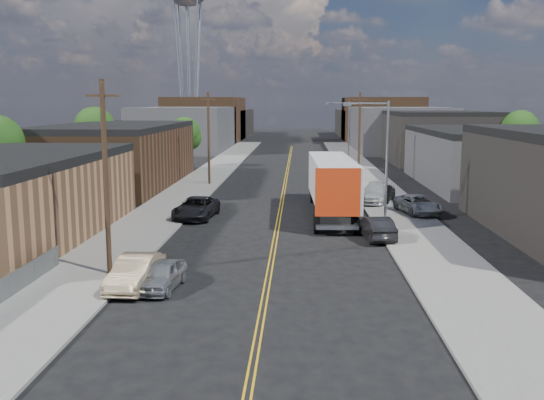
# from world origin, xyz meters

# --- Properties ---
(ground) EXTENTS (260.00, 260.00, 0.00)m
(ground) POSITION_xyz_m (0.00, 60.00, 0.00)
(ground) COLOR black
(ground) RESTS_ON ground
(centerline) EXTENTS (0.32, 120.00, 0.01)m
(centerline) POSITION_xyz_m (0.00, 45.00, 0.01)
(centerline) COLOR gold
(centerline) RESTS_ON ground
(sidewalk_left) EXTENTS (5.00, 140.00, 0.15)m
(sidewalk_left) POSITION_xyz_m (-9.50, 45.00, 0.07)
(sidewalk_left) COLOR slate
(sidewalk_left) RESTS_ON ground
(sidewalk_right) EXTENTS (5.00, 140.00, 0.15)m
(sidewalk_right) POSITION_xyz_m (9.50, 45.00, 0.07)
(sidewalk_right) COLOR slate
(sidewalk_right) RESTS_ON ground
(warehouse_brown) EXTENTS (12.00, 26.00, 6.60)m
(warehouse_brown) POSITION_xyz_m (-18.00, 44.00, 3.30)
(warehouse_brown) COLOR #442D1B
(warehouse_brown) RESTS_ON ground
(industrial_right_b) EXTENTS (14.00, 24.00, 6.10)m
(industrial_right_b) POSITION_xyz_m (22.00, 46.00, 3.05)
(industrial_right_b) COLOR #343436
(industrial_right_b) RESTS_ON ground
(industrial_right_c) EXTENTS (14.00, 22.00, 7.60)m
(industrial_right_c) POSITION_xyz_m (22.00, 72.00, 3.80)
(industrial_right_c) COLOR black
(industrial_right_c) RESTS_ON ground
(skyline_left_a) EXTENTS (16.00, 30.00, 8.00)m
(skyline_left_a) POSITION_xyz_m (-20.00, 95.00, 4.00)
(skyline_left_a) COLOR #343436
(skyline_left_a) RESTS_ON ground
(skyline_right_a) EXTENTS (16.00, 30.00, 8.00)m
(skyline_right_a) POSITION_xyz_m (20.00, 95.00, 4.00)
(skyline_right_a) COLOR #343436
(skyline_right_a) RESTS_ON ground
(skyline_left_b) EXTENTS (16.00, 26.00, 10.00)m
(skyline_left_b) POSITION_xyz_m (-20.00, 120.00, 5.00)
(skyline_left_b) COLOR #442D1B
(skyline_left_b) RESTS_ON ground
(skyline_right_b) EXTENTS (16.00, 26.00, 10.00)m
(skyline_right_b) POSITION_xyz_m (20.00, 120.00, 5.00)
(skyline_right_b) COLOR #442D1B
(skyline_right_b) RESTS_ON ground
(skyline_left_c) EXTENTS (16.00, 40.00, 7.00)m
(skyline_left_c) POSITION_xyz_m (-20.00, 140.00, 3.50)
(skyline_left_c) COLOR black
(skyline_left_c) RESTS_ON ground
(skyline_right_c) EXTENTS (16.00, 40.00, 7.00)m
(skyline_right_c) POSITION_xyz_m (20.00, 140.00, 3.50)
(skyline_right_c) COLOR black
(skyline_right_c) RESTS_ON ground
(streetlight_near) EXTENTS (3.39, 0.25, 9.00)m
(streetlight_near) POSITION_xyz_m (7.60, 25.00, 5.33)
(streetlight_near) COLOR gray
(streetlight_near) RESTS_ON ground
(streetlight_far) EXTENTS (3.39, 0.25, 9.00)m
(streetlight_far) POSITION_xyz_m (7.60, 60.00, 5.33)
(streetlight_far) COLOR gray
(streetlight_far) RESTS_ON ground
(utility_pole_left_near) EXTENTS (1.60, 0.26, 10.00)m
(utility_pole_left_near) POSITION_xyz_m (-8.20, 10.00, 5.14)
(utility_pole_left_near) COLOR black
(utility_pole_left_near) RESTS_ON ground
(utility_pole_left_far) EXTENTS (1.60, 0.26, 10.00)m
(utility_pole_left_far) POSITION_xyz_m (-8.20, 45.00, 5.14)
(utility_pole_left_far) COLOR black
(utility_pole_left_far) RESTS_ON ground
(utility_pole_right) EXTENTS (1.60, 0.26, 10.00)m
(utility_pole_right) POSITION_xyz_m (8.20, 48.00, 5.14)
(utility_pole_right) COLOR black
(utility_pole_right) RESTS_ON ground
(tree_left_mid) EXTENTS (5.10, 5.04, 8.37)m
(tree_left_mid) POSITION_xyz_m (-23.94, 55.00, 5.48)
(tree_left_mid) COLOR black
(tree_left_mid) RESTS_ON ground
(tree_left_far) EXTENTS (4.35, 4.20, 6.97)m
(tree_left_far) POSITION_xyz_m (-13.94, 62.00, 4.57)
(tree_left_far) COLOR black
(tree_left_far) RESTS_ON ground
(tree_right_far) EXTENTS (4.85, 4.76, 7.91)m
(tree_right_far) POSITION_xyz_m (30.06, 60.00, 5.18)
(tree_right_far) COLOR black
(tree_right_far) RESTS_ON ground
(semi_truck) EXTENTS (3.43, 17.60, 4.60)m
(semi_truck) POSITION_xyz_m (4.11, 28.56, 2.62)
(semi_truck) COLOR silver
(semi_truck) RESTS_ON ground
(car_left_a) EXTENTS (2.06, 4.20, 1.38)m
(car_left_a) POSITION_xyz_m (-5.00, 7.91, 0.69)
(car_left_a) COLOR #A4A8AA
(car_left_a) RESTS_ON ground
(car_left_b) EXTENTS (1.96, 4.90, 1.58)m
(car_left_b) POSITION_xyz_m (-6.29, 8.00, 0.79)
(car_left_b) COLOR tan
(car_left_b) RESTS_ON ground
(car_left_c) EXTENTS (3.21, 6.09, 1.63)m
(car_left_c) POSITION_xyz_m (-6.40, 25.87, 0.82)
(car_left_c) COLOR black
(car_left_c) RESTS_ON ground
(car_right_oncoming) EXTENTS (2.23, 4.82, 1.53)m
(car_right_oncoming) POSITION_xyz_m (6.60, 19.16, 0.77)
(car_right_oncoming) COLOR black
(car_right_oncoming) RESTS_ON ground
(car_right_lot_a) EXTENTS (3.54, 5.66, 1.46)m
(car_right_lot_a) POSITION_xyz_m (11.00, 28.00, 0.88)
(car_right_lot_a) COLOR #989B9C
(car_right_lot_a) RESTS_ON sidewalk_right
(car_right_lot_b) EXTENTS (3.72, 5.89, 1.59)m
(car_right_lot_b) POSITION_xyz_m (8.20, 33.26, 0.95)
(car_right_lot_b) COLOR silver
(car_right_lot_b) RESTS_ON sidewalk_right
(car_right_lot_c) EXTENTS (3.17, 4.76, 1.51)m
(car_right_lot_c) POSITION_xyz_m (8.99, 34.00, 0.90)
(car_right_lot_c) COLOR black
(car_right_lot_c) RESTS_ON sidewalk_right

